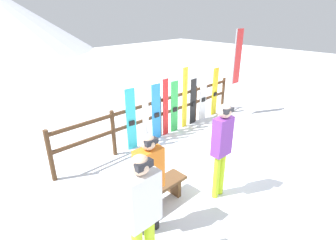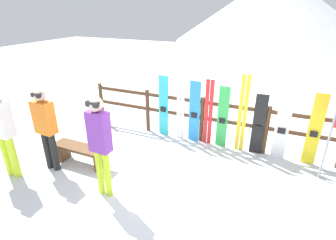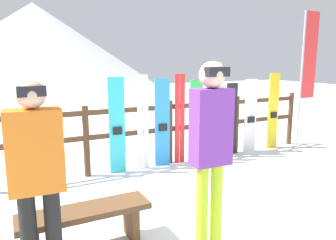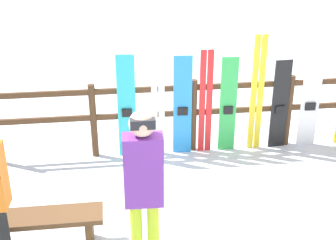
{
  "view_description": "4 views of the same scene",
  "coord_description": "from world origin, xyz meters",
  "px_view_note": "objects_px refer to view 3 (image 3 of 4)",
  "views": [
    {
      "loc": [
        -4.46,
        -2.71,
        3.26
      ],
      "look_at": [
        -0.79,
        1.04,
        1.05
      ],
      "focal_mm": 28.0,
      "sensor_mm": 36.0,
      "label": 1
    },
    {
      "loc": [
        1.62,
        -3.49,
        3.11
      ],
      "look_at": [
        -0.49,
        1.25,
        0.84
      ],
      "focal_mm": 28.0,
      "sensor_mm": 36.0,
      "label": 2
    },
    {
      "loc": [
        -2.63,
        -2.88,
        1.84
      ],
      "look_at": [
        -0.58,
        1.12,
        1.01
      ],
      "focal_mm": 35.0,
      "sensor_mm": 36.0,
      "label": 3
    },
    {
      "loc": [
        -1.2,
        -4.15,
        3.41
      ],
      "look_at": [
        -0.49,
        1.36,
        0.89
      ],
      "focal_mm": 50.0,
      "sensor_mm": 36.0,
      "label": 4
    }
  ],
  "objects_px": {
    "person_purple": "(211,141)",
    "ski_pair_red": "(180,119)",
    "ski_pair_yellow": "(216,111)",
    "snowboard_white": "(250,116)",
    "snowboard_black_stripe": "(231,119)",
    "bench": "(85,219)",
    "person_orange": "(37,170)",
    "rental_flag": "(307,66)",
    "snowboard_blue": "(162,123)",
    "snowboard_green": "(196,121)",
    "snowboard_cyan": "(117,126)",
    "snowboard_yellow": "(273,111)",
    "ski_pair_white": "(143,123)"
  },
  "relations": [
    {
      "from": "person_purple",
      "to": "person_orange",
      "type": "height_order",
      "value": "person_purple"
    },
    {
      "from": "snowboard_green",
      "to": "rental_flag",
      "type": "relative_size",
      "value": 0.54
    },
    {
      "from": "person_orange",
      "to": "ski_pair_yellow",
      "type": "distance_m",
      "value": 4.12
    },
    {
      "from": "person_purple",
      "to": "ski_pair_yellow",
      "type": "height_order",
      "value": "person_purple"
    },
    {
      "from": "snowboard_cyan",
      "to": "snowboard_black_stripe",
      "type": "distance_m",
      "value": 2.31
    },
    {
      "from": "person_purple",
      "to": "person_orange",
      "type": "bearing_deg",
      "value": 171.38
    },
    {
      "from": "snowboard_cyan",
      "to": "snowboard_blue",
      "type": "distance_m",
      "value": 0.82
    },
    {
      "from": "snowboard_yellow",
      "to": "rental_flag",
      "type": "height_order",
      "value": "rental_flag"
    },
    {
      "from": "ski_pair_red",
      "to": "snowboard_white",
      "type": "xyz_separation_m",
      "value": [
        1.62,
        -0.0,
        -0.07
      ]
    },
    {
      "from": "snowboard_green",
      "to": "snowboard_yellow",
      "type": "distance_m",
      "value": 1.89
    },
    {
      "from": "person_orange",
      "to": "ski_pair_yellow",
      "type": "xyz_separation_m",
      "value": [
        3.38,
        2.36,
        -0.1
      ]
    },
    {
      "from": "rental_flag",
      "to": "ski_pair_yellow",
      "type": "bearing_deg",
      "value": 164.47
    },
    {
      "from": "snowboard_cyan",
      "to": "snowboard_yellow",
      "type": "distance_m",
      "value": 3.4
    },
    {
      "from": "snowboard_black_stripe",
      "to": "snowboard_yellow",
      "type": "distance_m",
      "value": 1.09
    },
    {
      "from": "ski_pair_red",
      "to": "snowboard_yellow",
      "type": "distance_m",
      "value": 2.23
    },
    {
      "from": "snowboard_yellow",
      "to": "rental_flag",
      "type": "relative_size",
      "value": 0.57
    },
    {
      "from": "person_purple",
      "to": "rental_flag",
      "type": "bearing_deg",
      "value": 29.71
    },
    {
      "from": "snowboard_green",
      "to": "snowboard_black_stripe",
      "type": "bearing_deg",
      "value": -0.01
    },
    {
      "from": "snowboard_black_stripe",
      "to": "rental_flag",
      "type": "relative_size",
      "value": 0.51
    },
    {
      "from": "snowboard_black_stripe",
      "to": "person_purple",
      "type": "bearing_deg",
      "value": -131.29
    },
    {
      "from": "person_orange",
      "to": "ski_pair_white",
      "type": "xyz_separation_m",
      "value": [
        1.89,
        2.36,
        -0.19
      ]
    },
    {
      "from": "snowboard_cyan",
      "to": "snowboard_blue",
      "type": "bearing_deg",
      "value": -0.0
    },
    {
      "from": "person_orange",
      "to": "snowboard_yellow",
      "type": "bearing_deg",
      "value": 26.02
    },
    {
      "from": "person_purple",
      "to": "ski_pair_yellow",
      "type": "bearing_deg",
      "value": 53.75
    },
    {
      "from": "snowboard_black_stripe",
      "to": "snowboard_blue",
      "type": "bearing_deg",
      "value": 180.0
    },
    {
      "from": "bench",
      "to": "snowboard_cyan",
      "type": "distance_m",
      "value": 2.28
    },
    {
      "from": "bench",
      "to": "snowboard_blue",
      "type": "distance_m",
      "value": 2.73
    },
    {
      "from": "person_orange",
      "to": "ski_pair_yellow",
      "type": "height_order",
      "value": "ski_pair_yellow"
    },
    {
      "from": "snowboard_cyan",
      "to": "snowboard_green",
      "type": "height_order",
      "value": "snowboard_cyan"
    },
    {
      "from": "bench",
      "to": "snowboard_green",
      "type": "height_order",
      "value": "snowboard_green"
    },
    {
      "from": "person_purple",
      "to": "ski_pair_red",
      "type": "distance_m",
      "value": 2.84
    },
    {
      "from": "snowboard_white",
      "to": "ski_pair_red",
      "type": "bearing_deg",
      "value": 179.88
    },
    {
      "from": "snowboard_yellow",
      "to": "rental_flag",
      "type": "xyz_separation_m",
      "value": [
        0.32,
        -0.49,
        0.93
      ]
    },
    {
      "from": "bench",
      "to": "snowboard_yellow",
      "type": "relative_size",
      "value": 0.81
    },
    {
      "from": "ski_pair_red",
      "to": "snowboard_black_stripe",
      "type": "bearing_deg",
      "value": -0.17
    },
    {
      "from": "snowboard_white",
      "to": "rental_flag",
      "type": "xyz_separation_m",
      "value": [
        0.92,
        -0.49,
        0.99
      ]
    },
    {
      "from": "snowboard_black_stripe",
      "to": "bench",
      "type": "bearing_deg",
      "value": -149.01
    },
    {
      "from": "snowboard_cyan",
      "to": "snowboard_black_stripe",
      "type": "relative_size",
      "value": 1.12
    },
    {
      "from": "bench",
      "to": "ski_pair_yellow",
      "type": "bearing_deg",
      "value": 34.13
    },
    {
      "from": "ski_pair_yellow",
      "to": "snowboard_white",
      "type": "relative_size",
      "value": 1.23
    },
    {
      "from": "ski_pair_red",
      "to": "person_purple",
      "type": "bearing_deg",
      "value": -113.43
    },
    {
      "from": "ski_pair_red",
      "to": "snowboard_white",
      "type": "distance_m",
      "value": 1.63
    },
    {
      "from": "ski_pair_yellow",
      "to": "rental_flag",
      "type": "xyz_separation_m",
      "value": [
        1.77,
        -0.49,
        0.82
      ]
    },
    {
      "from": "person_purple",
      "to": "snowboard_green",
      "type": "relative_size",
      "value": 1.23
    },
    {
      "from": "bench",
      "to": "snowboard_green",
      "type": "xyz_separation_m",
      "value": [
        2.51,
        1.99,
        0.43
      ]
    },
    {
      "from": "snowboard_green",
      "to": "rental_flag",
      "type": "distance_m",
      "value": 2.46
    },
    {
      "from": "snowboard_blue",
      "to": "snowboard_black_stripe",
      "type": "xyz_separation_m",
      "value": [
        1.49,
        -0.0,
        -0.06
      ]
    },
    {
      "from": "person_purple",
      "to": "rental_flag",
      "type": "height_order",
      "value": "rental_flag"
    },
    {
      "from": "bench",
      "to": "rental_flag",
      "type": "relative_size",
      "value": 0.46
    },
    {
      "from": "ski_pair_white",
      "to": "snowboard_yellow",
      "type": "xyz_separation_m",
      "value": [
        2.94,
        -0.0,
        -0.02
      ]
    }
  ]
}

